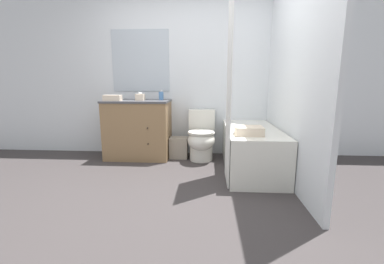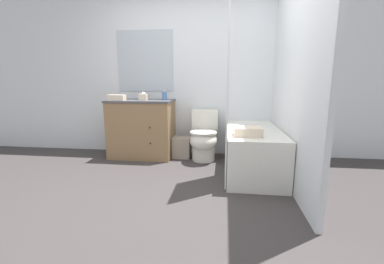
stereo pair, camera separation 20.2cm
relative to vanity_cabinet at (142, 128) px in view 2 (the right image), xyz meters
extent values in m
plane|color=#383333|center=(0.74, -1.37, -0.45)|extent=(14.00, 14.00, 0.00)
cube|color=silver|center=(0.74, 0.31, 0.80)|extent=(8.00, 0.05, 2.50)
cube|color=#B2BCC6|center=(0.00, 0.28, 1.02)|extent=(0.89, 0.01, 0.93)
cube|color=silver|center=(1.99, -0.55, 0.80)|extent=(0.05, 2.66, 2.50)
cube|color=olive|center=(0.00, 0.00, -0.02)|extent=(0.94, 0.56, 0.85)
cube|color=#4C4C51|center=(0.00, 0.00, 0.42)|extent=(0.96, 0.58, 0.03)
cylinder|color=silver|center=(0.00, 0.00, 0.38)|extent=(0.31, 0.31, 0.10)
sphere|color=#382D23|center=(0.21, -0.29, 0.06)|extent=(0.02, 0.02, 0.02)
sphere|color=#382D23|center=(0.21, -0.29, -0.17)|extent=(0.02, 0.02, 0.02)
cylinder|color=silver|center=(0.00, 0.19, 0.45)|extent=(0.04, 0.04, 0.04)
cylinder|color=silver|center=(0.00, 0.15, 0.51)|extent=(0.02, 0.11, 0.09)
cylinder|color=silver|center=(-0.06, 0.19, 0.45)|extent=(0.03, 0.03, 0.04)
cylinder|color=silver|center=(0.05, 0.19, 0.45)|extent=(0.03, 0.03, 0.04)
cylinder|color=silver|center=(0.96, -0.09, -0.33)|extent=(0.34, 0.34, 0.23)
ellipsoid|color=silver|center=(0.96, -0.15, -0.13)|extent=(0.40, 0.46, 0.30)
torus|color=silver|center=(0.96, -0.15, -0.03)|extent=(0.39, 0.39, 0.04)
cube|color=silver|center=(0.96, 0.17, 0.13)|extent=(0.40, 0.18, 0.31)
ellipsoid|color=silver|center=(0.96, -0.15, 0.00)|extent=(0.38, 0.44, 0.02)
cube|color=silver|center=(1.63, -0.46, -0.17)|extent=(0.66, 1.49, 0.55)
cube|color=#A5A7A2|center=(1.63, -0.46, 0.10)|extent=(0.54, 1.37, 0.01)
cube|color=white|center=(1.28, -0.89, 0.58)|extent=(0.01, 0.51, 2.04)
cube|color=gray|center=(0.61, 0.00, -0.29)|extent=(0.27, 0.23, 0.32)
cube|color=beige|center=(0.06, -0.04, 0.48)|extent=(0.11, 0.15, 0.09)
ellipsoid|color=white|center=(0.06, -0.04, 0.53)|extent=(0.05, 0.04, 0.03)
cylinder|color=#4C7AB2|center=(0.36, 0.02, 0.49)|extent=(0.07, 0.07, 0.12)
cylinder|color=silver|center=(0.36, 0.02, 0.57)|extent=(0.04, 0.04, 0.03)
cube|color=beige|center=(-0.32, -0.15, 0.47)|extent=(0.25, 0.12, 0.08)
cube|color=beige|center=(1.52, -0.90, 0.15)|extent=(0.31, 0.25, 0.10)
camera|label=1|loc=(1.06, -3.77, 0.69)|focal=24.00mm
camera|label=2|loc=(1.26, -3.75, 0.69)|focal=24.00mm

